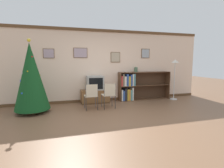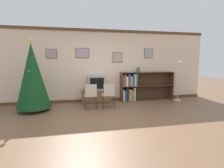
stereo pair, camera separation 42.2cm
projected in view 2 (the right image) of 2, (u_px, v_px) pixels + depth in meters
The scene contains 10 objects.
ground_plane at pixel (114, 119), 4.60m from camera, with size 24.00×24.00×0.00m, color brown.
wall_back at pixel (101, 66), 6.63m from camera, with size 8.49×0.11×2.70m.
christmas_tree at pixel (32, 76), 5.27m from camera, with size 1.01×1.01×2.16m.
tv_console at pixel (96, 96), 6.44m from camera, with size 1.02×0.45×0.49m.
television at pixel (96, 83), 6.37m from camera, with size 0.60×0.44×0.51m.
folding_chair_left at pixel (91, 95), 5.49m from camera, with size 0.40×0.40×0.82m.
folding_chair_right at pixel (109, 94), 5.61m from camera, with size 0.40×0.40×0.82m.
bookshelf at pixel (137, 87), 6.79m from camera, with size 2.12×0.36×1.10m.
vase at pixel (138, 70), 6.75m from camera, with size 0.13×0.13×0.19m.
standing_lamp at pixel (179, 69), 6.69m from camera, with size 0.28×0.28×1.59m.
Camera 2 is at (-1.01, -4.33, 1.51)m, focal length 28.00 mm.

